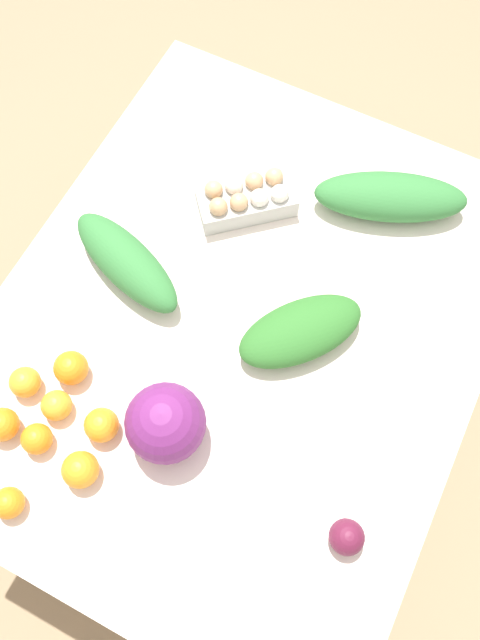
{
  "coord_description": "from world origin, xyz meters",
  "views": [
    {
      "loc": [
        0.46,
        0.23,
        2.1
      ],
      "look_at": [
        0.0,
        0.0,
        0.79
      ],
      "focal_mm": 35.0,
      "sensor_mm": 36.0,
      "label": 1
    }
  ],
  "objects_px": {
    "orange_2": "(71,368)",
    "greens_bunch_beet_tops": "(390,197)",
    "greens_bunch_scallion": "(301,331)",
    "orange_6": "(2,425)",
    "orange_0": "(37,439)",
    "orange_7": "(57,405)",
    "orange_1": "(80,470)",
    "cabbage_purple": "(166,423)",
    "orange_3": "(101,425)",
    "orange_4": "(25,382)",
    "orange_5": "(9,503)",
    "beet_root": "(347,537)",
    "greens_bunch_dandelion": "(126,263)",
    "egg_carton": "(246,198)"
  },
  "relations": [
    {
      "from": "orange_2",
      "to": "greens_bunch_beet_tops",
      "type": "bearing_deg",
      "value": 147.05
    },
    {
      "from": "greens_bunch_scallion",
      "to": "orange_6",
      "type": "height_order",
      "value": "greens_bunch_scallion"
    },
    {
      "from": "greens_bunch_beet_tops",
      "to": "orange_0",
      "type": "xyz_separation_m",
      "value": [
        0.87,
        -0.44,
        -0.02
      ]
    },
    {
      "from": "orange_6",
      "to": "orange_7",
      "type": "bearing_deg",
      "value": 137.72
    },
    {
      "from": "orange_1",
      "to": "orange_7",
      "type": "bearing_deg",
      "value": -127.65
    },
    {
      "from": "cabbage_purple",
      "to": "orange_3",
      "type": "bearing_deg",
      "value": -65.66
    },
    {
      "from": "orange_2",
      "to": "orange_7",
      "type": "distance_m",
      "value": 0.09
    },
    {
      "from": "orange_2",
      "to": "orange_4",
      "type": "relative_size",
      "value": 1.11
    },
    {
      "from": "orange_2",
      "to": "orange_5",
      "type": "relative_size",
      "value": 1.17
    },
    {
      "from": "orange_1",
      "to": "orange_5",
      "type": "height_order",
      "value": "orange_1"
    },
    {
      "from": "cabbage_purple",
      "to": "greens_bunch_scallion",
      "type": "distance_m",
      "value": 0.36
    },
    {
      "from": "greens_bunch_scallion",
      "to": "orange_4",
      "type": "xyz_separation_m",
      "value": [
        0.37,
        -0.48,
        -0.01
      ]
    },
    {
      "from": "cabbage_purple",
      "to": "beet_root",
      "type": "bearing_deg",
      "value": 85.84
    },
    {
      "from": "greens_bunch_dandelion",
      "to": "beet_root",
      "type": "distance_m",
      "value": 0.76
    },
    {
      "from": "orange_4",
      "to": "beet_root",
      "type": "bearing_deg",
      "value": 91.63
    },
    {
      "from": "beet_root",
      "to": "orange_0",
      "type": "relative_size",
      "value": 1.09
    },
    {
      "from": "beet_root",
      "to": "orange_1",
      "type": "xyz_separation_m",
      "value": [
        0.13,
        -0.54,
        0.0
      ]
    },
    {
      "from": "greens_bunch_beet_tops",
      "to": "greens_bunch_dandelion",
      "type": "relative_size",
      "value": 1.11
    },
    {
      "from": "orange_6",
      "to": "orange_4",
      "type": "bearing_deg",
      "value": -174.22
    },
    {
      "from": "greens_bunch_dandelion",
      "to": "egg_carton",
      "type": "bearing_deg",
      "value": 149.24
    },
    {
      "from": "orange_6",
      "to": "orange_2",
      "type": "bearing_deg",
      "value": 159.68
    },
    {
      "from": "beet_root",
      "to": "orange_4",
      "type": "relative_size",
      "value": 1.06
    },
    {
      "from": "cabbage_purple",
      "to": "orange_0",
      "type": "bearing_deg",
      "value": -58.6
    },
    {
      "from": "greens_bunch_dandelion",
      "to": "cabbage_purple",
      "type": "bearing_deg",
      "value": 43.09
    },
    {
      "from": "orange_0",
      "to": "orange_2",
      "type": "height_order",
      "value": "orange_2"
    },
    {
      "from": "orange_0",
      "to": "egg_carton",
      "type": "bearing_deg",
      "value": 169.52
    },
    {
      "from": "greens_bunch_beet_tops",
      "to": "greens_bunch_scallion",
      "type": "distance_m",
      "value": 0.41
    },
    {
      "from": "cabbage_purple",
      "to": "egg_carton",
      "type": "bearing_deg",
      "value": -169.89
    },
    {
      "from": "cabbage_purple",
      "to": "greens_bunch_scallion",
      "type": "xyz_separation_m",
      "value": [
        -0.32,
        0.16,
        -0.04
      ]
    },
    {
      "from": "cabbage_purple",
      "to": "greens_bunch_scallion",
      "type": "relative_size",
      "value": 0.57
    },
    {
      "from": "greens_bunch_scallion",
      "to": "orange_2",
      "type": "relative_size",
      "value": 3.87
    },
    {
      "from": "orange_2",
      "to": "orange_1",
      "type": "bearing_deg",
      "value": 37.44
    },
    {
      "from": "orange_4",
      "to": "greens_bunch_scallion",
      "type": "bearing_deg",
      "value": 127.54
    },
    {
      "from": "greens_bunch_beet_tops",
      "to": "orange_2",
      "type": "relative_size",
      "value": 4.87
    },
    {
      "from": "orange_1",
      "to": "orange_7",
      "type": "height_order",
      "value": "orange_1"
    },
    {
      "from": "cabbage_purple",
      "to": "orange_2",
      "type": "relative_size",
      "value": 2.21
    },
    {
      "from": "cabbage_purple",
      "to": "orange_4",
      "type": "xyz_separation_m",
      "value": [
        0.05,
        -0.32,
        -0.05
      ]
    },
    {
      "from": "greens_bunch_scallion",
      "to": "orange_0",
      "type": "bearing_deg",
      "value": -40.31
    },
    {
      "from": "orange_3",
      "to": "orange_5",
      "type": "height_order",
      "value": "orange_3"
    },
    {
      "from": "egg_carton",
      "to": "beet_root",
      "type": "distance_m",
      "value": 0.8
    },
    {
      "from": "orange_1",
      "to": "orange_4",
      "type": "xyz_separation_m",
      "value": [
        -0.1,
        -0.21,
        -0.0
      ]
    },
    {
      "from": "orange_6",
      "to": "orange_7",
      "type": "relative_size",
      "value": 1.08
    },
    {
      "from": "cabbage_purple",
      "to": "orange_0",
      "type": "height_order",
      "value": "cabbage_purple"
    },
    {
      "from": "cabbage_purple",
      "to": "orange_0",
      "type": "xyz_separation_m",
      "value": [
        0.14,
        -0.23,
        -0.05
      ]
    },
    {
      "from": "greens_bunch_dandelion",
      "to": "beet_root",
      "type": "bearing_deg",
      "value": 65.16
    },
    {
      "from": "greens_bunch_beet_tops",
      "to": "orange_2",
      "type": "height_order",
      "value": "greens_bunch_beet_tops"
    },
    {
      "from": "orange_3",
      "to": "orange_1",
      "type": "bearing_deg",
      "value": 5.78
    },
    {
      "from": "greens_bunch_beet_tops",
      "to": "orange_4",
      "type": "height_order",
      "value": "greens_bunch_beet_tops"
    },
    {
      "from": "greens_bunch_dandelion",
      "to": "greens_bunch_scallion",
      "type": "height_order",
      "value": "greens_bunch_dandelion"
    },
    {
      "from": "orange_3",
      "to": "orange_7",
      "type": "distance_m",
      "value": 0.11
    }
  ]
}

